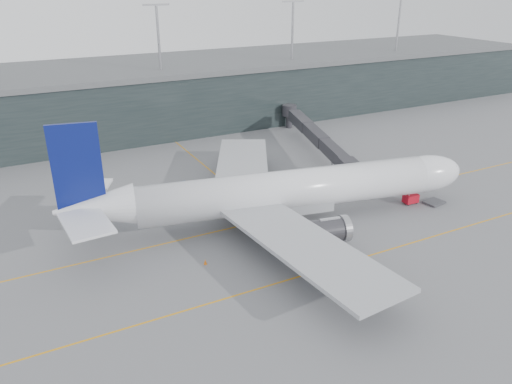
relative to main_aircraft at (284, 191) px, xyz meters
name	(u,v)px	position (x,y,z in m)	size (l,w,h in m)	color
ground	(230,216)	(-6.61, 5.60, -5.01)	(320.00, 320.00, 0.00)	#5D5D62
taxiline_a	(241,226)	(-6.61, 1.60, -5.00)	(160.00, 0.25, 0.02)	orange
taxiline_b	(296,277)	(-6.61, -14.40, -5.00)	(160.00, 0.25, 0.02)	orange
taxiline_lead_main	(210,170)	(-1.61, 25.60, -5.00)	(0.25, 60.00, 0.02)	orange
terminal	(131,96)	(-6.61, 63.60, 2.61)	(240.00, 36.00, 29.00)	black
main_aircraft	(284,191)	(0.00, 0.00, 0.00)	(63.42, 58.80, 17.86)	silver
jet_bridge	(304,133)	(20.42, 26.41, -0.71)	(13.17, 44.11, 5.75)	#29292E
gse_cart	(411,198)	(22.12, -4.05, -4.11)	(2.45, 1.62, 1.63)	#AC0C1B
baggage_dolly	(434,202)	(25.67, -5.86, -4.82)	(3.20, 2.56, 0.32)	#3D3D42
uld_a	(178,192)	(-11.36, 16.22, -4.00)	(2.24, 1.85, 1.92)	#343338
uld_b	(182,187)	(-10.09, 17.81, -4.07)	(2.02, 1.64, 1.79)	#343338
uld_c	(200,190)	(-7.83, 15.16, -3.98)	(2.46, 2.12, 1.96)	#343338
cone_nose	(412,191)	(25.47, -0.81, -4.70)	(0.39, 0.39, 0.62)	#E5520C
cone_wing_stbd	(350,258)	(1.98, -14.17, -4.63)	(0.48, 0.48, 0.76)	red
cone_wing_port	(253,177)	(3.84, 17.94, -4.68)	(0.41, 0.41, 0.66)	#CD6F0B
cone_tail	(205,262)	(-15.53, -6.20, -4.66)	(0.45, 0.45, 0.71)	orange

